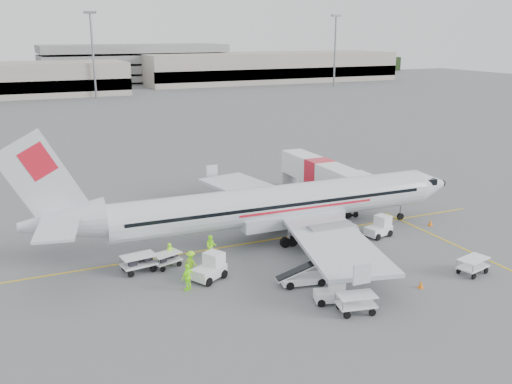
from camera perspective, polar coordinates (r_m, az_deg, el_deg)
ground at (r=48.79m, az=0.97°, el=-4.88°), size 360.00×360.00×0.00m
stripe_lead at (r=48.79m, az=0.97°, el=-4.88°), size 44.00×0.20×0.01m
stripe_cross at (r=50.28m, az=19.70°, el=-5.20°), size 0.20×20.00×0.01m
terminal_east at (r=207.03m, az=1.37°, el=12.38°), size 90.00×26.00×10.00m
parking_garage at (r=206.39m, az=-12.13°, el=12.59°), size 62.00×24.00×14.00m
treeline at (r=217.61m, az=-19.51°, el=11.14°), size 300.00×3.00×6.00m
mast_center at (r=161.26m, az=-15.97°, el=12.97°), size 3.20×1.20×22.00m
mast_east at (r=187.92m, az=7.90°, el=13.73°), size 3.20×1.20×22.00m
aircraft at (r=47.88m, az=2.22°, el=1.27°), size 38.76×30.78×10.47m
jet_bridge at (r=59.76m, az=6.33°, el=1.13°), size 3.16×16.83×4.42m
belt_loader at (r=40.42m, az=4.76°, el=-7.69°), size 4.49×2.35×2.31m
tug_fore at (r=50.60m, az=12.15°, el=-3.40°), size 2.56×1.83×1.79m
tug_mid at (r=38.19m, az=7.40°, el=-9.85°), size 2.26×1.70×1.55m
tug_aft at (r=41.22m, az=-4.73°, el=-7.51°), size 2.83×2.42×1.90m
cart_loaded_a at (r=43.88m, az=-8.92°, el=-6.73°), size 2.43×1.89×1.12m
cart_loaded_b at (r=43.39m, az=-11.64°, el=-7.01°), size 2.66×1.79×1.30m
cart_empty_a at (r=37.22m, az=9.99°, el=-10.93°), size 2.66×1.89×1.26m
cart_empty_b at (r=45.09m, az=20.87°, el=-6.91°), size 2.63×1.93×1.23m
cone_nose at (r=54.76m, az=17.05°, el=-2.91°), size 0.39×0.39×0.64m
cone_port at (r=60.18m, az=-4.83°, el=-0.64°), size 0.33×0.33×0.54m
cone_stbd at (r=41.69m, az=16.16°, el=-8.83°), size 0.36×0.36×0.59m
crew_a at (r=44.32m, az=-8.57°, el=-6.09°), size 0.68×0.51×1.67m
crew_b at (r=45.22m, az=-4.51°, el=-5.42°), size 1.02×0.89×1.79m
crew_c at (r=42.21m, az=-6.51°, el=-7.04°), size 1.22×1.35×1.82m
crew_d at (r=39.78m, az=-6.83°, el=-8.45°), size 1.21×0.94×1.92m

